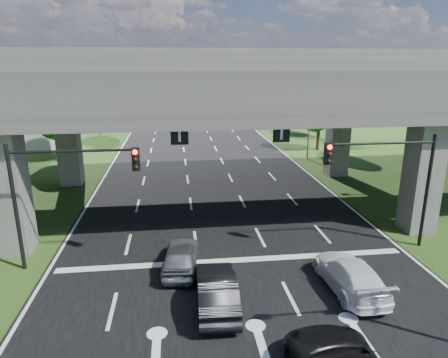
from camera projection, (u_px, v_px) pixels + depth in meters
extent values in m
plane|color=#234315|center=(248.00, 301.00, 16.28)|extent=(160.00, 160.00, 0.00)
cube|color=black|center=(220.00, 213.00, 25.80)|extent=(18.00, 120.00, 0.03)
cube|color=#34312F|center=(216.00, 85.00, 25.46)|extent=(80.00, 15.00, 2.00)
cube|color=#585551|center=(232.00, 60.00, 18.13)|extent=(80.00, 0.50, 1.00)
cube|color=#585551|center=(206.00, 61.00, 31.94)|extent=(80.00, 0.50, 1.00)
cube|color=#585551|center=(8.00, 186.00, 19.71)|extent=(1.60, 1.60, 7.00)
cube|color=#585551|center=(68.00, 141.00, 31.14)|extent=(1.60, 1.60, 7.00)
cube|color=#585551|center=(423.00, 172.00, 22.31)|extent=(1.60, 1.60, 7.00)
cube|color=#585551|center=(338.00, 135.00, 33.74)|extent=(1.60, 1.60, 7.00)
cube|color=black|center=(180.00, 136.00, 19.06)|extent=(0.85, 0.06, 0.85)
cube|color=black|center=(281.00, 134.00, 19.65)|extent=(0.85, 0.06, 0.85)
cylinder|color=black|center=(427.00, 192.00, 20.43)|extent=(0.18, 0.18, 6.00)
cylinder|color=black|center=(382.00, 143.00, 19.37)|extent=(5.50, 0.12, 0.12)
cube|color=black|center=(328.00, 154.00, 18.99)|extent=(0.35, 0.28, 1.05)
sphere|color=#FF0C05|center=(330.00, 147.00, 18.74)|extent=(0.22, 0.22, 0.22)
cylinder|color=black|center=(16.00, 209.00, 18.06)|extent=(0.18, 0.18, 6.00)
cylinder|color=black|center=(72.00, 151.00, 17.66)|extent=(5.50, 0.12, 0.12)
cube|color=black|center=(136.00, 159.00, 17.92)|extent=(0.35, 0.28, 1.05)
sphere|color=#FF0C05|center=(135.00, 152.00, 17.67)|extent=(0.22, 0.22, 0.22)
cylinder|color=gray|center=(310.00, 109.00, 38.97)|extent=(0.16, 0.16, 10.00)
cylinder|color=gray|center=(298.00, 59.00, 37.47)|extent=(3.00, 0.10, 0.10)
cube|color=gray|center=(282.00, 60.00, 37.32)|extent=(0.60, 0.25, 0.18)
cylinder|color=gray|center=(271.00, 96.00, 54.21)|extent=(0.16, 0.16, 10.00)
cylinder|color=gray|center=(262.00, 60.00, 52.71)|extent=(3.00, 0.10, 0.10)
cube|color=gray|center=(250.00, 61.00, 52.56)|extent=(0.60, 0.25, 0.18)
cylinder|color=black|center=(59.00, 145.00, 38.92)|extent=(0.36, 0.36, 3.30)
sphere|color=#124616|center=(55.00, 114.00, 38.08)|extent=(4.50, 4.50, 4.50)
sphere|color=#124616|center=(57.00, 100.00, 37.46)|extent=(3.60, 3.60, 3.60)
sphere|color=#124616|center=(54.00, 123.00, 38.67)|extent=(3.30, 3.30, 3.30)
cylinder|color=black|center=(51.00, 134.00, 46.25)|extent=(0.36, 0.36, 2.86)
sphere|color=#124616|center=(48.00, 111.00, 45.52)|extent=(3.90, 3.90, 3.90)
sphere|color=#124616|center=(50.00, 101.00, 44.95)|extent=(3.12, 3.12, 3.12)
sphere|color=#124616|center=(47.00, 118.00, 46.08)|extent=(2.86, 2.86, 2.86)
cylinder|color=black|center=(98.00, 121.00, 54.25)|extent=(0.36, 0.36, 3.52)
sphere|color=#124616|center=(96.00, 97.00, 53.35)|extent=(4.80, 4.80, 4.80)
sphere|color=#124616|center=(98.00, 86.00, 52.70)|extent=(3.84, 3.84, 3.84)
sphere|color=#124616|center=(95.00, 104.00, 53.96)|extent=(3.52, 3.52, 3.52)
cylinder|color=black|center=(318.00, 136.00, 44.05)|extent=(0.36, 0.36, 3.08)
sphere|color=#124616|center=(320.00, 111.00, 43.26)|extent=(4.20, 4.20, 4.20)
sphere|color=#124616|center=(325.00, 99.00, 42.67)|extent=(3.36, 3.36, 3.36)
sphere|color=#124616|center=(315.00, 118.00, 43.84)|extent=(3.08, 3.08, 3.08)
cylinder|color=black|center=(319.00, 126.00, 52.05)|extent=(0.36, 0.36, 2.86)
sphere|color=#124616|center=(320.00, 106.00, 51.32)|extent=(3.90, 3.90, 3.90)
sphere|color=#124616|center=(325.00, 97.00, 50.76)|extent=(3.12, 3.12, 3.12)
sphere|color=#124616|center=(317.00, 111.00, 51.89)|extent=(2.86, 2.86, 2.86)
cylinder|color=black|center=(274.00, 117.00, 59.14)|extent=(0.36, 0.36, 3.30)
sphere|color=#124616|center=(275.00, 96.00, 58.30)|extent=(4.50, 4.50, 4.50)
sphere|color=#124616|center=(278.00, 87.00, 57.68)|extent=(3.60, 3.60, 3.60)
sphere|color=#124616|center=(272.00, 102.00, 58.89)|extent=(3.30, 3.30, 3.30)
imported|color=#9FA2A7|center=(181.00, 256.00, 18.62)|extent=(2.00, 4.11, 1.35)
imported|color=black|center=(217.00, 290.00, 15.74)|extent=(1.66, 4.41, 1.44)
imported|color=white|center=(350.00, 275.00, 16.96)|extent=(2.07, 4.73, 1.35)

